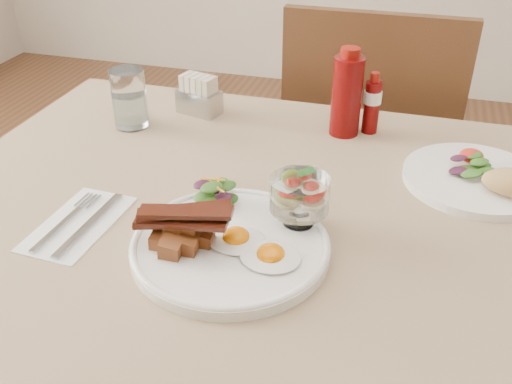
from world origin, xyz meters
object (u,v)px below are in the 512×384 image
Objects in this scene: water_glass at (130,102)px; table at (326,267)px; chair_far at (367,155)px; main_plate at (230,247)px; second_plate at (486,179)px; sugar_caddy at (199,97)px; hot_sauce_bottle at (372,104)px; fruit_cup at (300,194)px; ketchup_bottle at (347,95)px.

table is at bearing -27.05° from water_glass.
main_plate is (-0.12, -0.77, 0.24)m from chair_far.
sugar_caddy reaches higher than second_plate.
chair_far reaches higher than table.
main_plate is at bearing -48.70° from sugar_caddy.
main_plate is at bearing -107.83° from hot_sauce_bottle.
table is 4.75× the size of main_plate.
main_plate is at bearing -137.59° from fruit_cup.
chair_far is 5.43× the size of ketchup_bottle.
sugar_caddy is (-0.34, 0.32, 0.12)m from table.
ketchup_bottle is 0.31m from sugar_caddy.
main_plate is 0.12m from fruit_cup.
chair_far reaches higher than ketchup_bottle.
hot_sauce_bottle is at bearing 23.37° from ketchup_bottle.
sugar_caddy is at bearing -134.64° from chair_far.
second_plate reaches higher than table.
fruit_cup is 0.48m from water_glass.
main_plate is 0.44m from ketchup_bottle.
water_glass is at bearing 175.44° from second_plate.
table is 0.31m from second_plate.
main_plate is 1.15× the size of second_plate.
table is 7.77× the size of ketchup_bottle.
chair_far is 7.96× the size of water_glass.
ketchup_bottle is at bearing -156.63° from hot_sauce_bottle.
hot_sauce_bottle is at bearing 80.52° from fruit_cup.
sugar_caddy is (-0.56, 0.15, 0.02)m from second_plate.
chair_far reaches higher than fruit_cup.
table is 0.16m from fruit_cup.
chair_far reaches higher than main_plate.
chair_far is at bearing 86.55° from fruit_cup.
ketchup_bottle is at bearing 87.70° from fruit_cup.
second_plate is (0.23, 0.17, 0.10)m from table.
main_plate is at bearing -46.38° from water_glass.
second_plate is at bearing 0.26° from sugar_caddy.
chair_far is at bearing 60.57° from sugar_caddy.
second_plate is 2.45× the size of sugar_caddy.
water_glass is (-0.11, -0.10, 0.02)m from sugar_caddy.
main_plate is 0.45m from second_plate.
sugar_caddy is (-0.34, -0.34, 0.26)m from chair_far.
second_plate is (0.27, 0.21, -0.05)m from fruit_cup.
second_plate is at bearing -28.32° from ketchup_bottle.
sugar_caddy is (-0.21, 0.43, 0.03)m from main_plate.
hot_sauce_bottle is 0.36m from sugar_caddy.
table is at bearing -28.77° from sugar_caddy.
sugar_caddy is (-0.31, 0.01, -0.04)m from ketchup_bottle.
second_plate is at bearing 37.77° from fruit_cup.
hot_sauce_bottle is 1.04× the size of water_glass.
second_plate is 0.68m from water_glass.
chair_far is 10.66× the size of fruit_cup.
main_plate is 3.21× the size of fruit_cup.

